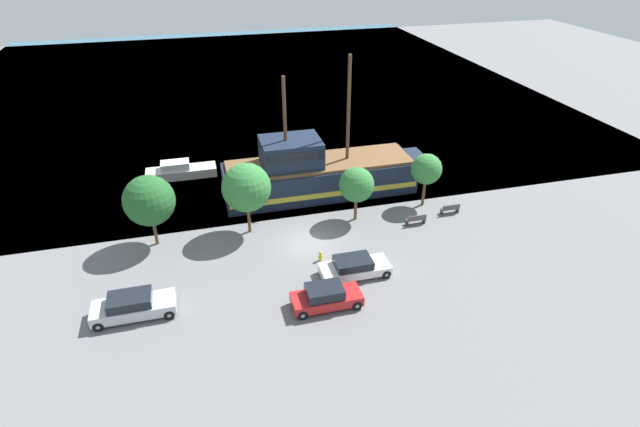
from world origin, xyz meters
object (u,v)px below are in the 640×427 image
bench_promenade_west (416,220)px  fire_hydrant (320,256)px  parked_car_curb_front (133,306)px  pirate_ship (317,173)px  moored_boat_dockside (180,171)px  parked_car_curb_rear (354,267)px  bench_promenade_east (450,209)px  parked_car_curb_mid (326,297)px

bench_promenade_west → fire_hydrant: bearing=-161.9°
parked_car_curb_front → fire_hydrant: bearing=11.9°
pirate_ship → fire_hydrant: (-2.32, -9.92, -1.49)m
moored_boat_dockside → bench_promenade_west: size_ratio=4.03×
parked_car_curb_rear → bench_promenade_east: 11.65m
pirate_ship → parked_car_curb_mid: 15.05m
parked_car_curb_mid → fire_hydrant: parked_car_curb_mid is taller
parked_car_curb_mid → parked_car_curb_rear: (2.67, 2.55, -0.06)m
parked_car_curb_front → bench_promenade_east: bearing=14.4°
fire_hydrant → bench_promenade_east: bench_promenade_east is taller
fire_hydrant → parked_car_curb_front: bearing=-168.1°
fire_hydrant → parked_car_curb_rear: bearing=-51.1°
parked_car_curb_front → parked_car_curb_mid: bearing=-10.6°
moored_boat_dockside → parked_car_curb_mid: moored_boat_dockside is taller
moored_boat_dockside → parked_car_curb_mid: size_ratio=1.47×
pirate_ship → parked_car_curb_front: bearing=-139.4°
moored_boat_dockside → parked_car_curb_front: 19.10m
parked_car_curb_front → bench_promenade_east: 24.95m
parked_car_curb_front → parked_car_curb_rear: (14.06, 0.41, -0.08)m
parked_car_curb_front → parked_car_curb_rear: parked_car_curb_front is taller
pirate_ship → parked_car_curb_front: 19.28m
moored_boat_dockside → parked_car_curb_rear: (10.93, -18.43, 0.08)m
pirate_ship → parked_car_curb_front: pirate_ship is taller
parked_car_curb_mid → fire_hydrant: (0.90, 4.74, -0.31)m
bench_promenade_east → moored_boat_dockside: bearing=149.0°
moored_boat_dockside → parked_car_curb_front: (-3.13, -18.84, 0.16)m
bench_promenade_west → pirate_ship: bearing=130.7°
parked_car_curb_front → fire_hydrant: (12.29, 2.60, -0.33)m
fire_hydrant → bench_promenade_west: bearing=18.1°
moored_boat_dockside → bench_promenade_east: 24.54m
pirate_ship → bench_promenade_east: bearing=-33.5°
moored_boat_dockside → parked_car_curb_mid: 22.55m
pirate_ship → moored_boat_dockside: size_ratio=2.78×
parked_car_curb_front → bench_promenade_west: parked_car_curb_front is taller
bench_promenade_west → parked_car_curb_front: bearing=-165.5°
moored_boat_dockside → bench_promenade_west: bearing=-37.4°
parked_car_curb_mid → pirate_ship: bearing=77.6°
parked_car_curb_rear → fire_hydrant: (-1.77, 2.19, -0.25)m
pirate_ship → parked_car_curb_rear: bearing=-92.6°
parked_car_curb_rear → fire_hydrant: parked_car_curb_rear is taller
parked_car_curb_mid → bench_promenade_east: bearing=33.1°
parked_car_curb_mid → parked_car_curb_rear: size_ratio=0.92×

